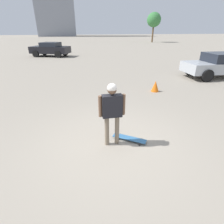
% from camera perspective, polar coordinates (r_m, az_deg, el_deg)
% --- Properties ---
extents(ground_plane, '(220.00, 220.00, 0.00)m').
position_cam_1_polar(ground_plane, '(4.66, -0.00, -10.20)').
color(ground_plane, gray).
extents(person, '(0.65, 0.23, 1.62)m').
position_cam_1_polar(person, '(4.15, -0.00, 1.47)').
color(person, '#7A6B56').
rests_on(person, ground_plane).
extents(skateboard, '(0.85, 0.70, 0.08)m').
position_cam_1_polar(skateboard, '(4.76, 5.67, -8.56)').
color(skateboard, '#336693').
rests_on(skateboard, ground_plane).
extents(car_parked_near, '(4.28, 2.17, 1.46)m').
position_cam_1_polar(car_parked_near, '(12.82, 31.60, 12.98)').
color(car_parked_near, '#ADB2B7').
rests_on(car_parked_near, ground_plane).
extents(car_parked_far, '(4.49, 3.29, 1.47)m').
position_cam_1_polar(car_parked_far, '(21.45, -19.48, 18.84)').
color(car_parked_far, black).
rests_on(car_parked_far, ground_plane).
extents(tree_distant, '(3.11, 3.11, 6.27)m').
position_cam_1_polar(tree_distant, '(45.35, 13.53, 27.20)').
color(tree_distant, brown).
rests_on(tree_distant, ground_plane).
extents(traffic_cone, '(0.37, 0.37, 0.51)m').
position_cam_1_polar(traffic_cone, '(8.68, 13.96, 8.16)').
color(traffic_cone, orange).
rests_on(traffic_cone, ground_plane).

